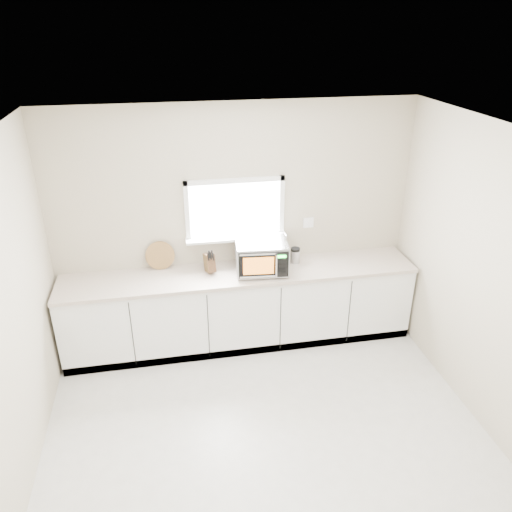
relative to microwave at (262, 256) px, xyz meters
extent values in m
plane|color=beige|center=(-0.24, -1.65, -1.11)|extent=(4.00, 4.00, 0.00)
cube|color=#BBAF95|center=(-0.24, 0.35, 0.24)|extent=(4.00, 0.02, 2.70)
cube|color=white|center=(-0.24, 0.33, 0.44)|extent=(1.00, 0.02, 0.60)
cube|color=white|center=(-0.24, 0.27, 0.12)|extent=(1.12, 0.16, 0.03)
cube|color=white|center=(-0.24, 0.32, 0.77)|extent=(1.10, 0.04, 0.05)
cube|color=white|center=(-0.24, 0.32, 0.12)|extent=(1.10, 0.04, 0.05)
cube|color=white|center=(-0.76, 0.32, 0.44)|extent=(0.05, 0.04, 0.70)
cube|color=white|center=(0.29, 0.32, 0.44)|extent=(0.05, 0.04, 0.70)
cube|color=white|center=(0.61, 0.34, 0.21)|extent=(0.12, 0.01, 0.12)
cube|color=white|center=(-0.24, 0.05, -0.67)|extent=(3.92, 0.60, 0.88)
cube|color=beige|center=(-0.24, 0.04, -0.21)|extent=(3.92, 0.64, 0.04)
cylinder|color=black|center=(-0.25, -0.14, -0.18)|extent=(0.03, 0.03, 0.02)
cylinder|color=black|center=(-0.22, 0.19, -0.18)|extent=(0.03, 0.03, 0.02)
cylinder|color=black|center=(0.22, -0.18, -0.18)|extent=(0.03, 0.03, 0.02)
cylinder|color=black|center=(0.25, 0.15, -0.18)|extent=(0.03, 0.03, 0.02)
cube|color=#AEB1B6|center=(0.00, 0.01, 0.00)|extent=(0.59, 0.47, 0.33)
cube|color=black|center=(-0.02, -0.21, 0.00)|extent=(0.53, 0.06, 0.29)
cube|color=orange|center=(-0.07, -0.21, 0.00)|extent=(0.32, 0.03, 0.20)
cylinder|color=silver|center=(0.11, -0.24, 0.00)|extent=(0.02, 0.02, 0.26)
cube|color=black|center=(0.17, -0.23, 0.00)|extent=(0.13, 0.02, 0.28)
cube|color=#19FF33|center=(0.17, -0.23, 0.09)|extent=(0.09, 0.01, 0.03)
cube|color=silver|center=(0.00, 0.01, 0.17)|extent=(0.59, 0.47, 0.01)
cube|color=#4F391C|center=(-0.56, 0.09, -0.07)|extent=(0.13, 0.21, 0.23)
cube|color=black|center=(-0.58, 0.04, 0.02)|extent=(0.02, 0.04, 0.08)
cube|color=black|center=(-0.55, 0.05, 0.03)|extent=(0.02, 0.04, 0.08)
cube|color=black|center=(-0.52, 0.06, 0.02)|extent=(0.02, 0.04, 0.08)
cube|color=black|center=(-0.56, 0.05, 0.05)|extent=(0.02, 0.04, 0.08)
cube|color=black|center=(-0.53, 0.05, 0.05)|extent=(0.02, 0.04, 0.08)
cylinder|color=olive|center=(-1.09, 0.29, -0.03)|extent=(0.32, 0.08, 0.32)
cylinder|color=#AEB1B6|center=(0.42, 0.14, -0.11)|extent=(0.13, 0.13, 0.15)
cylinder|color=black|center=(0.42, 0.14, -0.02)|extent=(0.12, 0.12, 0.04)
camera|label=1|loc=(-0.97, -4.77, 2.37)|focal=35.00mm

